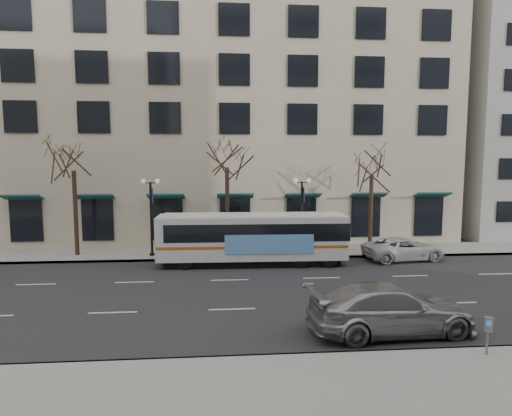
{
  "coord_description": "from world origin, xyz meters",
  "views": [
    {
      "loc": [
        -0.44,
        -20.08,
        6.26
      ],
      "look_at": [
        1.32,
        1.1,
        4.0
      ],
      "focal_mm": 30.0,
      "sensor_mm": 36.0,
      "label": 1
    }
  ],
  "objects": [
    {
      "name": "ground",
      "position": [
        0.0,
        0.0,
        0.0
      ],
      "size": [
        160.0,
        160.0,
        0.0
      ],
      "primitive_type": "plane",
      "color": "black",
      "rests_on": "ground"
    },
    {
      "name": "sidewalk_far",
      "position": [
        5.0,
        9.0,
        0.07
      ],
      "size": [
        80.0,
        4.0,
        0.15
      ],
      "primitive_type": "cube",
      "color": "gray",
      "rests_on": "ground"
    },
    {
      "name": "building_hotel",
      "position": [
        -2.0,
        21.0,
        12.0
      ],
      "size": [
        40.0,
        20.0,
        24.0
      ],
      "primitive_type": "cube",
      "color": "tan",
      "rests_on": "ground"
    },
    {
      "name": "tree_far_left",
      "position": [
        -10.0,
        8.8,
        6.7
      ],
      "size": [
        3.6,
        3.6,
        8.34
      ],
      "color": "black",
      "rests_on": "ground"
    },
    {
      "name": "tree_far_mid",
      "position": [
        0.0,
        8.8,
        6.91
      ],
      "size": [
        3.6,
        3.6,
        8.55
      ],
      "color": "black",
      "rests_on": "ground"
    },
    {
      "name": "tree_far_right",
      "position": [
        10.0,
        8.8,
        6.42
      ],
      "size": [
        3.6,
        3.6,
        8.06
      ],
      "color": "black",
      "rests_on": "ground"
    },
    {
      "name": "lamp_post_left",
      "position": [
        -4.99,
        8.2,
        2.94
      ],
      "size": [
        1.22,
        0.45,
        5.21
      ],
      "color": "black",
      "rests_on": "ground"
    },
    {
      "name": "lamp_post_right",
      "position": [
        5.01,
        8.2,
        2.94
      ],
      "size": [
        1.22,
        0.45,
        5.21
      ],
      "color": "black",
      "rests_on": "ground"
    },
    {
      "name": "city_bus",
      "position": [
        1.55,
        5.79,
        1.71
      ],
      "size": [
        11.57,
        2.77,
        3.12
      ],
      "rotation": [
        0.0,
        0.0,
        -0.02
      ],
      "color": "silver",
      "rests_on": "ground"
    },
    {
      "name": "silver_car",
      "position": [
        5.78,
        -5.28,
        0.89
      ],
      "size": [
        6.32,
        2.92,
        1.79
      ],
      "primitive_type": "imported",
      "rotation": [
        0.0,
        0.0,
        1.64
      ],
      "color": "#9A9CA2",
      "rests_on": "ground"
    },
    {
      "name": "white_pickup",
      "position": [
        11.32,
        6.2,
        0.73
      ],
      "size": [
        5.51,
        3.07,
        1.46
      ],
      "primitive_type": "imported",
      "rotation": [
        0.0,
        0.0,
        1.7
      ],
      "color": "#BCBCBC",
      "rests_on": "ground"
    },
    {
      "name": "pay_station",
      "position": [
        7.99,
        -7.64,
        1.04
      ],
      "size": [
        0.31,
        0.25,
        1.23
      ],
      "rotation": [
        0.0,
        0.0,
        -0.33
      ],
      "color": "slate",
      "rests_on": "sidewalk_near"
    }
  ]
}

